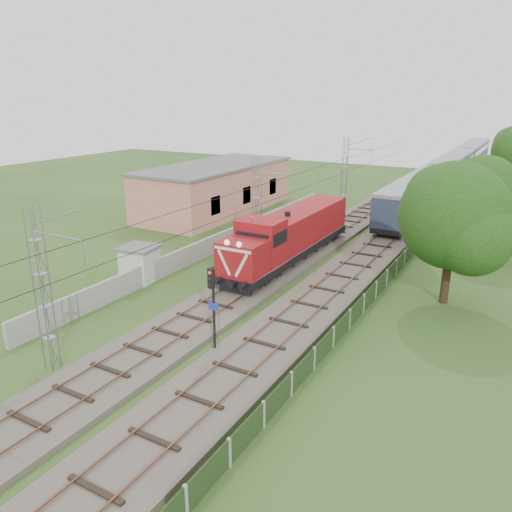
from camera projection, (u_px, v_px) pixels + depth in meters
The scene contains 14 objects.
ground at pixel (201, 319), 29.25m from camera, with size 140.00×140.00×0.00m, color #2B4D1D.
track_main at pixel (259, 279), 34.98m from camera, with size 4.20×70.00×0.45m.
track_side at pixel (382, 243), 43.40m from camera, with size 4.20×80.00×0.45m.
catenary at pixel (257, 207), 39.30m from camera, with size 3.31×70.00×8.00m.
boundary_wall at pixel (221, 241), 41.99m from camera, with size 0.25×40.00×1.50m, color #9E9E99.
station_building at pixel (216, 188), 55.32m from camera, with size 8.40×20.40×5.22m.
fence at pixel (349, 319), 27.80m from camera, with size 0.12×32.00×1.20m.
locomotive at pixel (290, 235), 38.38m from camera, with size 2.97×16.96×4.31m.
coach_rake at pixel (452, 167), 71.80m from camera, with size 3.07×68.41×3.55m.
signal_post at pixel (212, 295), 24.34m from camera, with size 0.51×0.40×4.65m.
relay_hut at pixel (140, 263), 34.88m from camera, with size 2.75×2.75×2.51m.
tree_a at pixel (455, 217), 29.81m from camera, with size 6.85×6.53×8.88m.
tree_b at pixel (483, 193), 39.76m from camera, with size 6.20×5.90×8.03m.
tree_c at pixel (473, 193), 42.04m from camera, with size 5.71×5.44×7.40m.
Camera 1 is at (15.94, -21.62, 12.56)m, focal length 35.00 mm.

